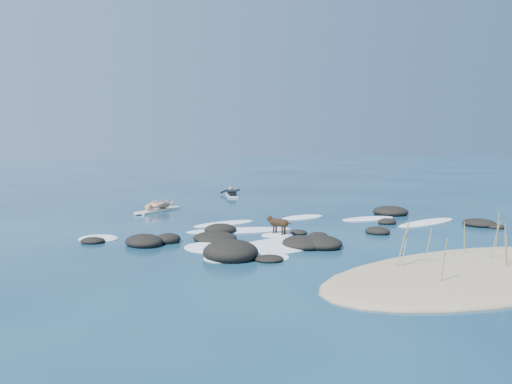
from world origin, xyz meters
TOP-DOWN VIEW (x-y plane):
  - ground at (0.00, 0.00)m, footprint 160.00×160.00m
  - sand_dune at (0.00, -8.20)m, footprint 9.00×4.40m
  - dune_grass at (-0.27, -7.99)m, footprint 4.24×1.87m
  - reef_rocks at (-0.76, -2.00)m, footprint 13.89×6.31m
  - breaking_foam at (-0.91, -1.19)m, footprint 14.02×7.23m
  - standing_surfer_rig at (-1.76, 6.77)m, footprint 2.85×1.86m
  - paddling_surfer_rig at (4.43, 11.14)m, footprint 1.62×2.49m
  - dog at (-0.97, -1.30)m, footprint 0.45×0.98m

SIDE VIEW (x-z plane):
  - ground at x=0.00m, z-range 0.00..0.00m
  - sand_dune at x=0.00m, z-range -0.30..0.30m
  - breaking_foam at x=-0.91m, z-range -0.05..0.07m
  - reef_rocks at x=-0.76m, z-range -0.21..0.43m
  - paddling_surfer_rig at x=4.43m, z-range -0.07..0.38m
  - dog at x=-0.97m, z-range 0.10..0.75m
  - dune_grass at x=-0.27m, z-range 0.08..1.19m
  - standing_surfer_rig at x=-1.76m, z-range -0.19..1.60m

